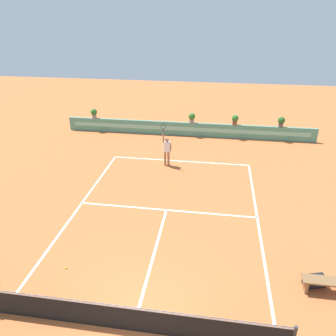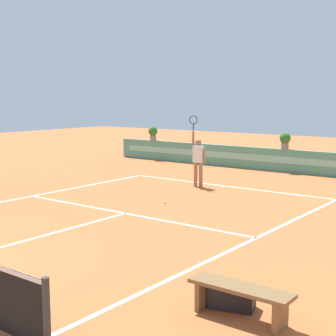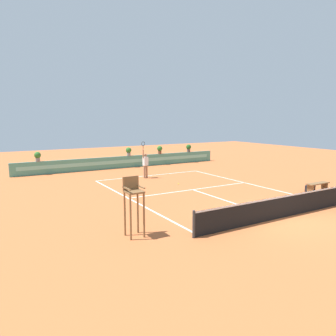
{
  "view_description": "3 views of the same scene",
  "coord_description": "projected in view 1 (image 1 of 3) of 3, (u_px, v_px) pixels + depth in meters",
  "views": [
    {
      "loc": [
        2.0,
        -6.26,
        8.42
      ],
      "look_at": [
        -0.29,
        8.78,
        1.0
      ],
      "focal_mm": 35.13,
      "sensor_mm": 36.0,
      "label": 1
    },
    {
      "loc": [
        9.36,
        -3.96,
        3.28
      ],
      "look_at": [
        -0.29,
        8.78,
        1.0
      ],
      "focal_mm": 54.07,
      "sensor_mm": 36.0,
      "label": 2
    },
    {
      "loc": [
        -10.67,
        -8.86,
        4.17
      ],
      "look_at": [
        -0.29,
        8.78,
        1.0
      ],
      "focal_mm": 34.36,
      "sensor_mm": 36.0,
      "label": 3
    }
  ],
  "objects": [
    {
      "name": "court_lines",
      "position": [
        167.0,
        206.0,
        15.49
      ],
      "size": [
        8.32,
        11.94,
        0.01
      ],
      "color": "white",
      "rests_on": "ground"
    },
    {
      "name": "net",
      "position": [
        132.0,
        318.0,
        9.3
      ],
      "size": [
        8.92,
        0.1,
        1.0
      ],
      "color": "#333333",
      "rests_on": "ground"
    },
    {
      "name": "potted_plant_centre",
      "position": [
        192.0,
        117.0,
        23.43
      ],
      "size": [
        0.48,
        0.48,
        0.72
      ],
      "color": "gray",
      "rests_on": "back_wall_barrier"
    },
    {
      "name": "tennis_ball_near_baseline",
      "position": [
        66.0,
        268.0,
        11.77
      ],
      "size": [
        0.07,
        0.07,
        0.07
      ],
      "primitive_type": "sphere",
      "color": "#CCE033",
      "rests_on": "ground"
    },
    {
      "name": "ground_plane",
      "position": [
        165.0,
        215.0,
        14.86
      ],
      "size": [
        60.0,
        60.0,
        0.0
      ],
      "primitive_type": "plane",
      "color": "#BC6033"
    },
    {
      "name": "back_wall_barrier",
      "position": [
        188.0,
        129.0,
        23.87
      ],
      "size": [
        18.0,
        0.21,
        1.0
      ],
      "color": "#4C8E7A",
      "rests_on": "ground"
    },
    {
      "name": "potted_plant_far_left",
      "position": [
        94.0,
        113.0,
        24.42
      ],
      "size": [
        0.48,
        0.48,
        0.72
      ],
      "color": "gray",
      "rests_on": "back_wall_barrier"
    },
    {
      "name": "gear_bag",
      "position": [
        315.0,
        281.0,
        11.02
      ],
      "size": [
        0.77,
        0.55,
        0.36
      ],
      "primitive_type": "cube",
      "rotation": [
        0.0,
        0.0,
        0.29
      ],
      "color": "black",
      "rests_on": "ground"
    },
    {
      "name": "potted_plant_far_right",
      "position": [
        281.0,
        121.0,
        22.6
      ],
      "size": [
        0.48,
        0.48,
        0.72
      ],
      "color": "#514C47",
      "rests_on": "back_wall_barrier"
    },
    {
      "name": "tennis_player",
      "position": [
        167.0,
        149.0,
        19.09
      ],
      "size": [
        0.61,
        0.3,
        2.58
      ],
      "color": "#9E7051",
      "rests_on": "ground"
    },
    {
      "name": "potted_plant_right",
      "position": [
        235.0,
        119.0,
        23.02
      ],
      "size": [
        0.48,
        0.48,
        0.72
      ],
      "color": "brown",
      "rests_on": "back_wall_barrier"
    },
    {
      "name": "tennis_ball_mid_court",
      "position": [
        174.0,
        191.0,
        16.72
      ],
      "size": [
        0.07,
        0.07,
        0.07
      ],
      "primitive_type": "sphere",
      "color": "#CCE033",
      "rests_on": "ground"
    },
    {
      "name": "bench_courtside",
      "position": [
        327.0,
        283.0,
        10.65
      ],
      "size": [
        1.6,
        0.44,
        0.51
      ],
      "color": "brown",
      "rests_on": "ground"
    }
  ]
}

